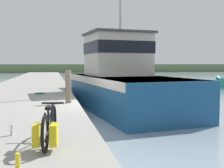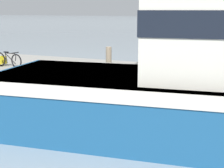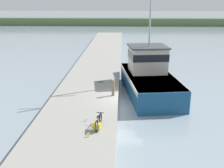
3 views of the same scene
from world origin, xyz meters
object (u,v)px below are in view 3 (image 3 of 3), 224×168
Objects in this scene: water_bottle_on_curb at (87,119)px; mooring_post at (113,88)px; bicycle_touring at (98,123)px; fishing_boat_main at (148,76)px; water_bottle_by_bike at (88,135)px.

mooring_post is at bearing 73.01° from water_bottle_on_curb.
mooring_post is at bearing 90.73° from bicycle_touring.
fishing_boat_main is at bearing 75.64° from bicycle_touring.
fishing_boat_main is at bearing 48.93° from mooring_post.
mooring_post is (-2.93, -3.36, -0.00)m from fishing_boat_main.
bicycle_touring is at bearing -96.71° from mooring_post.
mooring_post is 6.76m from water_bottle_by_bike.
mooring_post is at bearing -138.78° from fishing_boat_main.
fishing_boat_main is 9.15m from water_bottle_on_curb.
fishing_boat_main is 47.63× the size of water_bottle_on_curb.
fishing_boat_main reaches higher than water_bottle_by_bike.
fishing_boat_main reaches higher than bicycle_touring.
water_bottle_on_curb is at bearing 100.04° from water_bottle_by_bike.
water_bottle_by_bike is (-1.08, -6.65, -0.51)m from mooring_post.
bicycle_touring reaches higher than water_bottle_by_bike.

